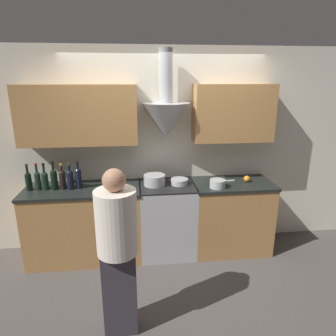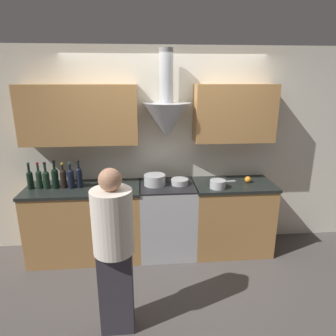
{
  "view_description": "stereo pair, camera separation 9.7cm",
  "coord_description": "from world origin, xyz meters",
  "px_view_note": "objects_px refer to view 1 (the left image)",
  "views": [
    {
      "loc": [
        -0.38,
        -3.14,
        2.22
      ],
      "look_at": [
        0.0,
        0.26,
        1.19
      ],
      "focal_mm": 32.0,
      "sensor_mm": 36.0,
      "label": 1
    },
    {
      "loc": [
        -0.29,
        -3.15,
        2.22
      ],
      "look_at": [
        0.0,
        0.26,
        1.19
      ],
      "focal_mm": 32.0,
      "sensor_mm": 36.0,
      "label": 2
    }
  ],
  "objects_px": {
    "wine_bottle_5": "(70,178)",
    "stock_pot": "(154,180)",
    "wine_bottle_3": "(54,178)",
    "saucepan": "(218,184)",
    "wine_bottle_2": "(45,179)",
    "person_foreground_left": "(118,248)",
    "stove_range": "(167,219)",
    "mixing_bowl": "(179,182)",
    "wine_bottle_6": "(78,177)",
    "wine_bottle_4": "(62,179)",
    "orange_fruit": "(247,179)",
    "wine_bottle_1": "(38,179)",
    "wine_bottle_0": "(28,180)"
  },
  "relations": [
    {
      "from": "wine_bottle_5",
      "to": "stock_pot",
      "type": "relative_size",
      "value": 1.2
    },
    {
      "from": "wine_bottle_3",
      "to": "saucepan",
      "type": "height_order",
      "value": "wine_bottle_3"
    },
    {
      "from": "wine_bottle_2",
      "to": "person_foreground_left",
      "type": "distance_m",
      "value": 1.55
    },
    {
      "from": "wine_bottle_3",
      "to": "saucepan",
      "type": "xyz_separation_m",
      "value": [
        1.95,
        -0.16,
        -0.09
      ]
    },
    {
      "from": "stove_range",
      "to": "mixing_bowl",
      "type": "bearing_deg",
      "value": 2.84
    },
    {
      "from": "stock_pot",
      "to": "saucepan",
      "type": "xyz_separation_m",
      "value": [
        0.76,
        -0.18,
        -0.02
      ]
    },
    {
      "from": "saucepan",
      "to": "wine_bottle_6",
      "type": "bearing_deg",
      "value": 174.33
    },
    {
      "from": "stock_pot",
      "to": "wine_bottle_4",
      "type": "bearing_deg",
      "value": -179.38
    },
    {
      "from": "stove_range",
      "to": "wine_bottle_3",
      "type": "xyz_separation_m",
      "value": [
        -1.35,
        -0.0,
        0.61
      ]
    },
    {
      "from": "wine_bottle_2",
      "to": "mixing_bowl",
      "type": "distance_m",
      "value": 1.62
    },
    {
      "from": "orange_fruit",
      "to": "wine_bottle_5",
      "type": "bearing_deg",
      "value": -179.64
    },
    {
      "from": "stove_range",
      "to": "mixing_bowl",
      "type": "xyz_separation_m",
      "value": [
        0.16,
        0.01,
        0.5
      ]
    },
    {
      "from": "stove_range",
      "to": "wine_bottle_2",
      "type": "relative_size",
      "value": 2.89
    },
    {
      "from": "wine_bottle_1",
      "to": "wine_bottle_5",
      "type": "bearing_deg",
      "value": -3.3
    },
    {
      "from": "wine_bottle_3",
      "to": "wine_bottle_0",
      "type": "bearing_deg",
      "value": 179.18
    },
    {
      "from": "wine_bottle_1",
      "to": "mixing_bowl",
      "type": "distance_m",
      "value": 1.7
    },
    {
      "from": "wine_bottle_2",
      "to": "wine_bottle_4",
      "type": "distance_m",
      "value": 0.2
    },
    {
      "from": "wine_bottle_2",
      "to": "person_foreground_left",
      "type": "relative_size",
      "value": 0.21
    },
    {
      "from": "stove_range",
      "to": "wine_bottle_4",
      "type": "distance_m",
      "value": 1.39
    },
    {
      "from": "saucepan",
      "to": "wine_bottle_1",
      "type": "bearing_deg",
      "value": 175.47
    },
    {
      "from": "wine_bottle_6",
      "to": "orange_fruit",
      "type": "height_order",
      "value": "wine_bottle_6"
    },
    {
      "from": "stock_pot",
      "to": "stove_range",
      "type": "bearing_deg",
      "value": -5.68
    },
    {
      "from": "orange_fruit",
      "to": "person_foreground_left",
      "type": "height_order",
      "value": "person_foreground_left"
    },
    {
      "from": "wine_bottle_6",
      "to": "mixing_bowl",
      "type": "height_order",
      "value": "wine_bottle_6"
    },
    {
      "from": "wine_bottle_5",
      "to": "wine_bottle_6",
      "type": "xyz_separation_m",
      "value": [
        0.1,
        0.02,
        0.01
      ]
    },
    {
      "from": "wine_bottle_4",
      "to": "wine_bottle_5",
      "type": "height_order",
      "value": "wine_bottle_5"
    },
    {
      "from": "stove_range",
      "to": "saucepan",
      "type": "height_order",
      "value": "saucepan"
    },
    {
      "from": "orange_fruit",
      "to": "person_foreground_left",
      "type": "relative_size",
      "value": 0.05
    },
    {
      "from": "stock_pot",
      "to": "saucepan",
      "type": "distance_m",
      "value": 0.78
    },
    {
      "from": "wine_bottle_1",
      "to": "person_foreground_left",
      "type": "relative_size",
      "value": 0.21
    },
    {
      "from": "stock_pot",
      "to": "person_foreground_left",
      "type": "height_order",
      "value": "person_foreground_left"
    },
    {
      "from": "wine_bottle_4",
      "to": "wine_bottle_6",
      "type": "bearing_deg",
      "value": -0.08
    },
    {
      "from": "wine_bottle_3",
      "to": "wine_bottle_4",
      "type": "xyz_separation_m",
      "value": [
        0.09,
        0.0,
        -0.01
      ]
    },
    {
      "from": "saucepan",
      "to": "person_foreground_left",
      "type": "relative_size",
      "value": 0.12
    },
    {
      "from": "wine_bottle_0",
      "to": "stock_pot",
      "type": "bearing_deg",
      "value": 0.48
    },
    {
      "from": "stove_range",
      "to": "person_foreground_left",
      "type": "distance_m",
      "value": 1.41
    },
    {
      "from": "wine_bottle_2",
      "to": "mixing_bowl",
      "type": "xyz_separation_m",
      "value": [
        1.62,
        0.01,
        -0.09
      ]
    },
    {
      "from": "wine_bottle_2",
      "to": "person_foreground_left",
      "type": "height_order",
      "value": "person_foreground_left"
    },
    {
      "from": "wine_bottle_1",
      "to": "wine_bottle_6",
      "type": "xyz_separation_m",
      "value": [
        0.47,
        -0.0,
        0.01
      ]
    },
    {
      "from": "wine_bottle_3",
      "to": "orange_fruit",
      "type": "xyz_separation_m",
      "value": [
        2.38,
        0.0,
        -0.1
      ]
    },
    {
      "from": "stove_range",
      "to": "wine_bottle_0",
      "type": "relative_size",
      "value": 2.89
    },
    {
      "from": "orange_fruit",
      "to": "saucepan",
      "type": "relative_size",
      "value": 0.42
    },
    {
      "from": "wine_bottle_5",
      "to": "mixing_bowl",
      "type": "distance_m",
      "value": 1.33
    },
    {
      "from": "stock_pot",
      "to": "saucepan",
      "type": "height_order",
      "value": "stock_pot"
    },
    {
      "from": "wine_bottle_0",
      "to": "wine_bottle_5",
      "type": "xyz_separation_m",
      "value": [
        0.48,
        -0.02,
        0.01
      ]
    },
    {
      "from": "person_foreground_left",
      "to": "wine_bottle_6",
      "type": "bearing_deg",
      "value": 112.49
    },
    {
      "from": "wine_bottle_0",
      "to": "wine_bottle_3",
      "type": "relative_size",
      "value": 0.93
    },
    {
      "from": "wine_bottle_2",
      "to": "saucepan",
      "type": "relative_size",
      "value": 1.69
    },
    {
      "from": "wine_bottle_0",
      "to": "wine_bottle_4",
      "type": "relative_size",
      "value": 1.04
    },
    {
      "from": "wine_bottle_0",
      "to": "person_foreground_left",
      "type": "distance_m",
      "value": 1.67
    }
  ]
}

